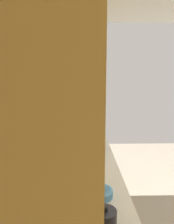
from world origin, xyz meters
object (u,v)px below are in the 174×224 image
at_px(oven_range, 83,149).
at_px(kettle, 104,220).
at_px(bowl, 99,192).
at_px(microwave, 81,136).

xyz_separation_m(oven_range, kettle, (-2.56, -0.10, 0.49)).
xyz_separation_m(oven_range, bowl, (-2.21, -0.10, 0.46)).
distance_m(microwave, kettle, 1.37).
distance_m(microwave, bowl, 1.03).
bearing_deg(kettle, oven_range, 2.32).
height_order(oven_range, kettle, oven_range).
xyz_separation_m(microwave, kettle, (-1.36, -0.13, -0.10)).
height_order(bowl, kettle, kettle).
relative_size(microwave, bowl, 2.75).
relative_size(oven_range, microwave, 2.00).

